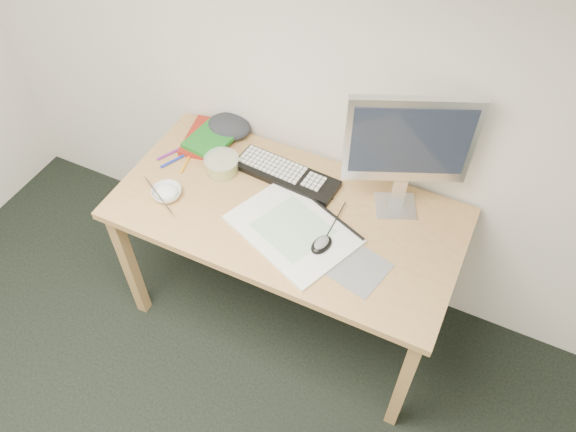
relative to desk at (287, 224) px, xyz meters
The scene contains 18 objects.
desk is the anchor object (origin of this frame).
mousepad 0.38m from the desk, 21.44° to the right, with size 0.22×0.20×0.00m, color slate.
sketchpad 0.14m from the desk, 50.54° to the right, with size 0.47×0.33×0.01m, color white.
keyboard 0.21m from the desk, 115.99° to the left, with size 0.45×0.14×0.03m, color black.
monitor 0.61m from the desk, 28.63° to the left, with size 0.44×0.22×0.54m.
mouse 0.25m from the desk, 29.01° to the right, with size 0.06×0.10×0.03m, color black.
rice_bowl 0.51m from the desk, 163.58° to the right, with size 0.12×0.12×0.04m, color white.
chopsticks 0.53m from the desk, 159.85° to the right, with size 0.02×0.02×0.24m, color #BCBBBE.
fruit_tub 0.38m from the desk, 165.99° to the left, with size 0.15×0.15×0.07m, color gold.
book_red 0.56m from the desk, 155.43° to the left, with size 0.19×0.26×0.03m, color maroon.
book_green 0.53m from the desk, 155.28° to the left, with size 0.17×0.23×0.02m, color #1A681E.
cloth_lump 0.55m from the desk, 144.49° to the left, with size 0.17×0.14×0.07m, color #222429.
pencil_pink 0.10m from the desk, 47.94° to the left, with size 0.01×0.01×0.17m, color pink.
pencil_tan 0.09m from the desk, 167.16° to the left, with size 0.01×0.01×0.19m, color tan.
pencil_black 0.15m from the desk, 60.58° to the left, with size 0.01×0.01×0.18m, color black.
marker_blue 0.57m from the desk, behind, with size 0.01×0.01×0.14m, color #1D2B9E.
marker_orange 0.52m from the desk, behind, with size 0.01×0.01×0.12m, color orange.
marker_purple 0.61m from the desk, behind, with size 0.01×0.01×0.14m, color #74227E.
Camera 1 is at (0.64, 0.10, 2.44)m, focal length 35.00 mm.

